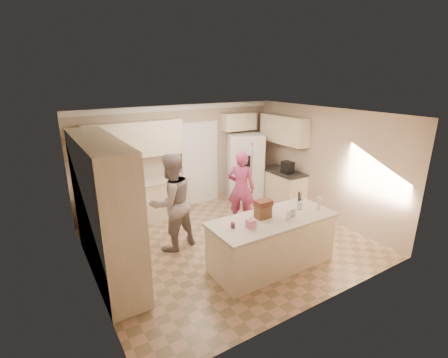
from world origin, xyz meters
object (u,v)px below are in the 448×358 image
teen_girl (241,188)px  tissue_box (251,224)px  utensil_crock (299,205)px  dollhouse_body (263,212)px  island_base (272,243)px  teen_boy (172,202)px  refrigerator (245,168)px  coffee_maker (287,167)px

teen_girl → tissue_box: bearing=103.7°
utensil_crock → teen_girl: teen_girl is taller
teen_girl → dollhouse_body: bearing=111.6°
island_base → dollhouse_body: bearing=146.3°
utensil_crock → tissue_box: size_ratio=1.07×
island_base → teen_boy: (-1.24, 1.51, 0.52)m
teen_boy → teen_girl: 1.78m
tissue_box → dollhouse_body: 0.45m
island_base → tissue_box: tissue_box is taller
utensil_crock → teen_girl: bearing=94.5°
refrigerator → island_base: 3.32m
dollhouse_body → teen_girl: 1.77m
coffee_maker → island_base: bearing=-137.2°
coffee_maker → teen_girl: (-1.53, -0.18, -0.22)m
island_base → teen_girl: 1.85m
teen_girl → coffee_maker: bearing=-129.4°
coffee_maker → tissue_box: bearing=-142.4°
dollhouse_body → teen_boy: teen_boy is taller
coffee_maker → teen_girl: 1.56m
coffee_maker → utensil_crock: size_ratio=2.00×
utensil_crock → dollhouse_body: bearing=176.4°
coffee_maker → teen_boy: 3.32m
island_base → teen_boy: size_ratio=1.15×
teen_girl → teen_boy: bearing=50.9°
coffee_maker → tissue_box: (-2.60, -2.00, -0.07)m
refrigerator → tissue_box: (-2.04, -3.03, 0.10)m
utensil_crock → tissue_box: (-1.20, -0.15, -0.00)m
teen_boy → utensil_crock: bearing=129.9°
coffee_maker → island_base: coffee_maker is taller
island_base → utensil_crock: utensil_crock is taller
tissue_box → teen_boy: size_ratio=0.07×
island_base → dollhouse_body: 0.62m
coffee_maker → tissue_box: coffee_maker is taller
dollhouse_body → teen_girl: bearing=67.6°
island_base → utensil_crock: (0.65, 0.05, 0.56)m
refrigerator → island_base: (-1.49, -2.93, -0.46)m
refrigerator → coffee_maker: size_ratio=6.00×
island_base → dollhouse_body: dollhouse_body is taller
island_base → dollhouse_body: (-0.15, 0.10, 0.60)m
tissue_box → dollhouse_body: dollhouse_body is taller
island_base → teen_boy: teen_boy is taller
dollhouse_body → teen_girl: teen_girl is taller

